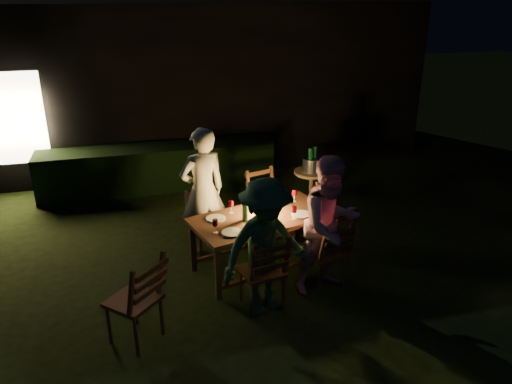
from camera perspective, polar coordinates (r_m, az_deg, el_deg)
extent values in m
plane|color=black|center=(6.16, -3.42, -11.88)|extent=(40.00, 40.00, 0.00)
cube|color=black|center=(11.39, -9.92, 12.73)|extent=(10.00, 4.00, 3.20)
cube|color=#FFE5B2|center=(9.63, -25.60, 7.59)|extent=(0.90, 0.06, 1.60)
cube|color=black|center=(9.28, -11.09, 2.75)|extent=(4.20, 0.70, 0.80)
cube|color=#502D1A|center=(6.40, 0.70, -3.00)|extent=(1.96, 1.34, 0.06)
cube|color=#502D1A|center=(5.96, -4.32, -9.38)|extent=(0.07, 0.07, 0.66)
cube|color=#502D1A|center=(6.55, -7.18, -6.39)|extent=(0.07, 0.07, 0.66)
cube|color=#502D1A|center=(6.73, 8.32, -5.60)|extent=(0.07, 0.07, 0.66)
cube|color=#502D1A|center=(7.25, 4.75, -3.26)|extent=(0.07, 0.07, 0.66)
cube|color=#502D1A|center=(5.75, 0.68, -9.05)|extent=(0.52, 0.51, 0.04)
cube|color=#502D1A|center=(5.46, 1.58, -7.45)|extent=(0.47, 0.23, 0.53)
cube|color=#502D1A|center=(6.22, 7.87, -6.99)|extent=(0.52, 0.51, 0.04)
cube|color=#502D1A|center=(5.96, 9.09, -5.45)|extent=(0.45, 0.26, 0.50)
cube|color=#502D1A|center=(6.95, -5.70, -3.73)|extent=(0.50, 0.49, 0.04)
cube|color=#502D1A|center=(6.98, -6.40, -1.28)|extent=(0.43, 0.24, 0.48)
cube|color=#502D1A|center=(7.35, 1.37, -1.67)|extent=(0.56, 0.55, 0.04)
cube|color=#502D1A|center=(7.39, 0.57, 0.90)|extent=(0.48, 0.28, 0.53)
cube|color=#502D1A|center=(7.18, 9.29, -2.74)|extent=(0.50, 0.52, 0.04)
cube|color=#502D1A|center=(6.96, 8.18, -0.99)|extent=(0.24, 0.46, 0.51)
cube|color=#502D1A|center=(5.39, -13.84, -11.92)|extent=(0.66, 0.66, 0.04)
cube|color=#502D1A|center=(5.10, -12.45, -9.85)|extent=(0.45, 0.45, 0.56)
imported|color=#F1EACD|center=(6.81, -6.10, 0.10)|extent=(0.74, 0.59, 1.78)
imported|color=#E9A0C6|center=(5.97, 8.49, -3.77)|extent=(0.97, 0.85, 1.71)
imported|color=#2C5839|center=(5.53, 1.07, -6.33)|extent=(1.17, 0.86, 1.61)
cube|color=white|center=(6.45, 0.85, -2.39)|extent=(0.15, 0.15, 0.03)
cube|color=white|center=(6.32, 0.87, 0.25)|extent=(0.16, 0.16, 0.03)
cylinder|color=#FF9E3F|center=(6.40, 0.86, -1.45)|extent=(0.09, 0.09, 0.18)
cylinder|color=white|center=(6.33, -4.61, -3.03)|extent=(0.25, 0.25, 0.01)
cylinder|color=white|center=(5.97, -2.76, -4.61)|extent=(0.25, 0.25, 0.01)
cylinder|color=white|center=(6.78, 3.01, -1.20)|extent=(0.25, 0.25, 0.01)
cylinder|color=white|center=(6.45, 5.15, -2.56)|extent=(0.25, 0.25, 0.01)
cylinder|color=#0F471E|center=(6.22, -1.27, -2.10)|extent=(0.07, 0.07, 0.28)
cube|color=red|center=(6.07, 1.04, -4.13)|extent=(0.18, 0.14, 0.01)
cube|color=red|center=(6.44, 6.28, -2.63)|extent=(0.18, 0.14, 0.01)
cube|color=black|center=(5.88, -3.00, -5.11)|extent=(0.14, 0.07, 0.01)
cylinder|color=brown|center=(7.99, 6.38, 2.25)|extent=(0.55, 0.55, 0.04)
cylinder|color=brown|center=(8.12, 6.27, -0.14)|extent=(0.06, 0.06, 0.72)
cylinder|color=#A5A8AD|center=(7.95, 6.42, 3.14)|extent=(0.30, 0.30, 0.22)
cylinder|color=#0F471E|center=(7.88, 6.19, 3.36)|extent=(0.07, 0.07, 0.32)
cylinder|color=#0F471E|center=(7.98, 6.67, 3.60)|extent=(0.07, 0.07, 0.32)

